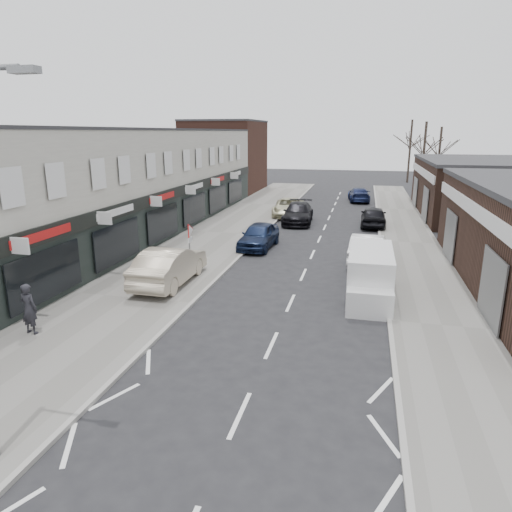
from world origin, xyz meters
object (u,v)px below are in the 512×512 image
Objects in this scene: parked_car_right_a at (367,248)px; pedestrian at (29,309)px; parked_car_right_c at (359,194)px; warning_sign at (190,235)px; parked_car_right_b at (373,216)px; sedan_on_pavement at (169,265)px; white_van at (370,275)px; parked_car_left_c at (289,207)px; parked_car_left_b at (298,213)px; parked_car_left_a at (259,236)px.

pedestrian is at bearing 51.31° from parked_car_right_a.
parked_car_right_a is 23.01m from parked_car_right_c.
warning_sign is 0.55× the size of parked_car_right_c.
pedestrian is at bearing -113.17° from warning_sign.
sedan_on_pavement is at bearing 60.23° from parked_car_right_b.
sedan_on_pavement is at bearing -120.15° from warning_sign.
parked_car_right_a is at bearing 31.42° from warning_sign.
white_van is 15.52m from parked_car_right_b.
sedan_on_pavement is 10.75m from parked_car_right_a.
pedestrian is (-3.10, -7.25, -1.18)m from warning_sign.
parked_car_left_c is (-6.57, 18.42, -0.20)m from white_van.
parked_car_right_c is at bearing 67.54° from parked_car_left_b.
parked_car_right_b is 12.94m from parked_car_right_c.
sedan_on_pavement is 2.87× the size of pedestrian.
warning_sign is at bearing -105.31° from pedestrian.
pedestrian is 25.30m from parked_car_right_b.
parked_car_left_c is (0.00, 11.22, -0.02)m from parked_car_left_a.
white_van is 1.07× the size of parked_car_right_a.
parked_car_left_c reaches higher than parked_car_right_c.
parked_car_right_b is at bearing 53.35° from parked_car_left_a.
parked_car_left_b is at bearing -0.67° from parked_car_right_b.
parked_car_left_a is at bearing 69.44° from parked_car_right_c.
parked_car_left_b is 1.19× the size of parked_car_right_b.
parked_car_right_c is (-0.86, 23.00, -0.08)m from parked_car_right_a.
parked_car_left_a is at bearing 50.33° from parked_car_right_b.
parked_car_right_b is at bearing 89.01° from white_van.
warning_sign is 1.75m from sedan_on_pavement.
parked_car_left_c is at bearing 84.43° from warning_sign.
parked_car_right_c is at bearing 56.39° from parked_car_left_c.
warning_sign is 15.56m from parked_car_left_b.
warning_sign is 0.60× the size of parked_car_left_a.
parked_car_right_a is 0.98× the size of parked_car_right_c.
sedan_on_pavement is at bearing -101.39° from parked_car_left_c.
pedestrian is at bearing 62.30° from parked_car_right_b.
warning_sign is 18.20m from parked_car_left_c.
parked_car_left_a is at bearing 75.55° from warning_sign.
pedestrian is 25.77m from parked_car_left_c.
warning_sign is 0.52× the size of sedan_on_pavement.
parked_car_left_b reaches higher than parked_car_left_a.
parked_car_right_a reaches higher than parked_car_right_b.
sedan_on_pavement is at bearing -105.91° from parked_car_left_b.
white_van is 0.99× the size of sedan_on_pavement.
warning_sign is 0.50× the size of parked_car_left_c.
parked_car_right_b is at bearing -109.85° from pedestrian.
white_van is 13.34m from pedestrian.
parked_car_left_c is at bearing -59.61° from parked_car_right_a.
white_van is at bearing -141.11° from pedestrian.
parked_car_right_a is at bearing -145.52° from sedan_on_pavement.
parked_car_left_b is at bearing 65.28° from parked_car_right_c.
parked_car_left_c is 7.49m from parked_car_right_b.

